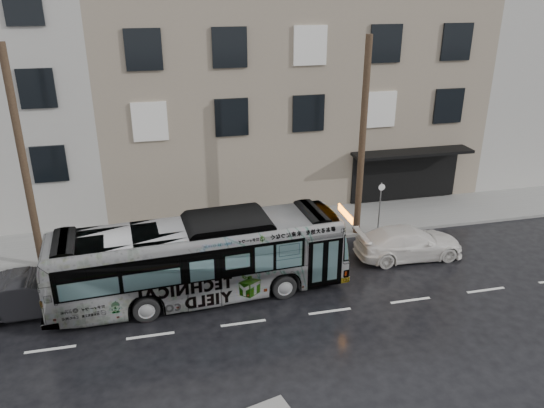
{
  "coord_description": "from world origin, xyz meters",
  "views": [
    {
      "loc": [
        -2.56,
        -17.93,
        10.99
      ],
      "look_at": [
        2.2,
        2.5,
        2.32
      ],
      "focal_mm": 35.0,
      "sensor_mm": 36.0,
      "label": 1
    }
  ],
  "objects_px": {
    "utility_pole_rear": "(23,162)",
    "bus": "(200,259)",
    "sign_post": "(380,207)",
    "utility_pole_front": "(362,140)",
    "dark_sedan": "(33,294)",
    "white_sedan": "(409,243)"
  },
  "relations": [
    {
      "from": "white_sedan",
      "to": "sign_post",
      "type": "bearing_deg",
      "value": 8.58
    },
    {
      "from": "bus",
      "to": "dark_sedan",
      "type": "xyz_separation_m",
      "value": [
        -5.99,
        0.17,
        -0.81
      ]
    },
    {
      "from": "utility_pole_rear",
      "to": "sign_post",
      "type": "xyz_separation_m",
      "value": [
        15.1,
        0.0,
        -3.3
      ]
    },
    {
      "from": "utility_pole_front",
      "to": "sign_post",
      "type": "distance_m",
      "value": 3.48
    },
    {
      "from": "utility_pole_rear",
      "to": "sign_post",
      "type": "distance_m",
      "value": 15.46
    },
    {
      "from": "bus",
      "to": "dark_sedan",
      "type": "bearing_deg",
      "value": 84.41
    },
    {
      "from": "bus",
      "to": "utility_pole_front",
      "type": "bearing_deg",
      "value": -69.0
    },
    {
      "from": "utility_pole_rear",
      "to": "bus",
      "type": "distance_m",
      "value": 7.87
    },
    {
      "from": "white_sedan",
      "to": "utility_pole_front",
      "type": "bearing_deg",
      "value": 30.66
    },
    {
      "from": "dark_sedan",
      "to": "utility_pole_rear",
      "type": "bearing_deg",
      "value": 2.51
    },
    {
      "from": "utility_pole_rear",
      "to": "utility_pole_front",
      "type": "bearing_deg",
      "value": 0.0
    },
    {
      "from": "utility_pole_rear",
      "to": "bus",
      "type": "xyz_separation_m",
      "value": [
        6.29,
        -3.59,
        -3.1
      ]
    },
    {
      "from": "sign_post",
      "to": "dark_sedan",
      "type": "relative_size",
      "value": 0.53
    },
    {
      "from": "bus",
      "to": "dark_sedan",
      "type": "relative_size",
      "value": 2.46
    },
    {
      "from": "sign_post",
      "to": "bus",
      "type": "bearing_deg",
      "value": -157.84
    },
    {
      "from": "utility_pole_front",
      "to": "bus",
      "type": "height_order",
      "value": "utility_pole_front"
    },
    {
      "from": "sign_post",
      "to": "bus",
      "type": "xyz_separation_m",
      "value": [
        -8.81,
        -3.59,
        0.2
      ]
    },
    {
      "from": "sign_post",
      "to": "dark_sedan",
      "type": "height_order",
      "value": "sign_post"
    },
    {
      "from": "white_sedan",
      "to": "dark_sedan",
      "type": "height_order",
      "value": "dark_sedan"
    },
    {
      "from": "dark_sedan",
      "to": "white_sedan",
      "type": "bearing_deg",
      "value": -89.24
    },
    {
      "from": "white_sedan",
      "to": "dark_sedan",
      "type": "relative_size",
      "value": 1.04
    },
    {
      "from": "utility_pole_front",
      "to": "dark_sedan",
      "type": "xyz_separation_m",
      "value": [
        -13.7,
        -3.42,
        -3.9
      ]
    }
  ]
}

